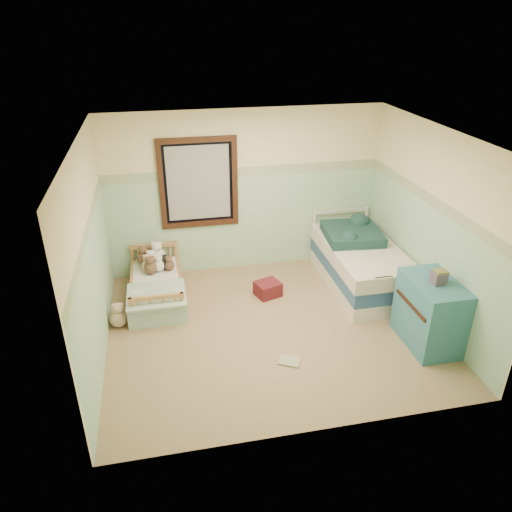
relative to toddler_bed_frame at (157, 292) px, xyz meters
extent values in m
cube|color=brown|center=(1.44, -1.05, -0.10)|extent=(4.20, 3.60, 0.02)
cube|color=white|center=(1.44, -1.05, 2.42)|extent=(4.20, 3.60, 0.02)
cube|color=beige|center=(1.44, 0.75, 1.16)|extent=(4.20, 0.04, 2.50)
cube|color=beige|center=(1.44, -2.85, 1.16)|extent=(4.20, 0.04, 2.50)
cube|color=beige|center=(-0.66, -1.05, 1.16)|extent=(0.04, 3.60, 2.50)
cube|color=beige|center=(3.54, -1.05, 1.16)|extent=(0.04, 3.60, 2.50)
cube|color=#96BB9A|center=(1.44, 0.74, 0.66)|extent=(4.20, 0.01, 1.50)
cube|color=#4B7356|center=(1.44, 0.74, 1.48)|extent=(4.20, 0.01, 0.15)
cube|color=black|center=(0.74, 0.71, 1.36)|extent=(1.16, 0.06, 1.36)
cube|color=#B0B0A8|center=(0.74, 0.72, 1.36)|extent=(0.92, 0.01, 1.12)
cube|color=#AD713A|center=(0.00, 0.00, 0.00)|extent=(0.71, 1.43, 0.18)
cube|color=silver|center=(0.00, 0.00, 0.15)|extent=(0.65, 1.37, 0.12)
cube|color=#74AECB|center=(0.00, -0.44, 0.23)|extent=(0.78, 0.71, 0.03)
sphere|color=brown|center=(-0.15, 0.50, 0.32)|extent=(0.22, 0.22, 0.22)
sphere|color=white|center=(0.05, 0.50, 0.33)|extent=(0.24, 0.24, 0.24)
sphere|color=#CDAA88|center=(-0.10, 0.28, 0.30)|extent=(0.18, 0.18, 0.18)
sphere|color=black|center=(0.13, 0.28, 0.30)|extent=(0.17, 0.17, 0.17)
sphere|color=white|center=(-0.27, -0.34, 0.03)|extent=(0.23, 0.23, 0.23)
sphere|color=#CDAA88|center=(-0.51, -0.61, 0.03)|extent=(0.23, 0.23, 0.23)
cube|color=white|center=(2.99, -0.25, 0.02)|extent=(0.94, 1.88, 0.22)
cube|color=navy|center=(2.99, -0.25, 0.24)|extent=(0.94, 1.88, 0.22)
cube|color=silver|center=(2.99, -0.25, 0.46)|extent=(0.98, 1.92, 0.22)
cube|color=#143534|center=(2.94, 0.05, 0.64)|extent=(0.88, 0.92, 0.14)
cube|color=#2E6B7C|center=(3.26, -1.75, 0.34)|extent=(0.54, 0.87, 0.87)
cube|color=brown|center=(3.26, -1.78, 0.86)|extent=(0.18, 0.15, 0.16)
cube|color=maroon|center=(1.58, -0.25, 0.01)|extent=(0.41, 0.39, 0.21)
cube|color=gold|center=(1.49, -1.78, -0.08)|extent=(0.31, 0.29, 0.02)
sphere|color=brown|center=(-0.06, 0.19, 0.31)|extent=(0.19, 0.19, 0.19)
sphere|color=brown|center=(0.21, 0.25, 0.29)|extent=(0.15, 0.15, 0.15)
sphere|color=white|center=(-0.04, 0.38, 0.31)|extent=(0.19, 0.19, 0.19)
sphere|color=white|center=(-0.12, 0.52, 0.29)|extent=(0.15, 0.15, 0.15)
sphere|color=white|center=(0.06, 0.25, 0.30)|extent=(0.18, 0.18, 0.18)
sphere|color=brown|center=(-0.10, 0.37, 0.29)|extent=(0.16, 0.16, 0.16)
camera|label=1|loc=(0.18, -6.17, 3.63)|focal=34.11mm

